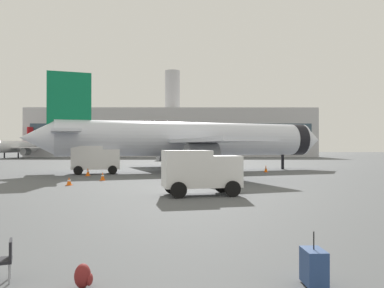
{
  "coord_description": "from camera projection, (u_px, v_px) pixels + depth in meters",
  "views": [
    {
      "loc": [
        -0.07,
        -2.8,
        2.81
      ],
      "look_at": [
        0.1,
        25.34,
        3.0
      ],
      "focal_mm": 36.84,
      "sensor_mm": 36.0,
      "label": 1
    }
  ],
  "objects": [
    {
      "name": "rolling_suitcase",
      "position": [
        314.0,
        267.0,
        7.91
      ],
      "size": [
        0.42,
        0.65,
        1.1
      ],
      "color": "navy",
      "rests_on": "ground"
    },
    {
      "name": "cargo_van",
      "position": [
        200.0,
        170.0,
        22.68
      ],
      "size": [
        4.72,
        3.11,
        2.6
      ],
      "color": "white",
      "rests_on": "ground"
    },
    {
      "name": "service_truck",
      "position": [
        95.0,
        158.0,
        40.54
      ],
      "size": [
        5.17,
        3.42,
        2.9
      ],
      "color": "white",
      "rests_on": "ground"
    },
    {
      "name": "traveller_backpack",
      "position": [
        83.0,
        276.0,
        7.82
      ],
      "size": [
        0.36,
        0.4,
        0.48
      ],
      "color": "maroon",
      "rests_on": "ground"
    },
    {
      "name": "terminal_building",
      "position": [
        173.0,
        133.0,
        116.9
      ],
      "size": [
        79.85,
        22.18,
        25.4
      ],
      "color": "#B2B2B7",
      "rests_on": "ground"
    },
    {
      "name": "airplane_at_gate",
      "position": [
        191.0,
        139.0,
        44.96
      ],
      "size": [
        34.71,
        31.75,
        10.5
      ],
      "color": "silver",
      "rests_on": "ground"
    },
    {
      "name": "safety_cone_near",
      "position": [
        103.0,
        176.0,
        32.74
      ],
      "size": [
        0.44,
        0.44,
        0.71
      ],
      "color": "#F2590C",
      "rests_on": "ground"
    },
    {
      "name": "safety_cone_mid",
      "position": [
        266.0,
        169.0,
        43.29
      ],
      "size": [
        0.44,
        0.44,
        0.78
      ],
      "color": "#F2590C",
      "rests_on": "ground"
    },
    {
      "name": "safety_cone_far",
      "position": [
        69.0,
        181.0,
        28.61
      ],
      "size": [
        0.44,
        0.44,
        0.6
      ],
      "color": "#F2590C",
      "rests_on": "ground"
    },
    {
      "name": "gate_chair",
      "position": [
        3.0,
        258.0,
        8.17
      ],
      "size": [
        0.63,
        0.63,
        0.86
      ],
      "color": "black",
      "rests_on": "ground"
    },
    {
      "name": "safety_cone_outer",
      "position": [
        88.0,
        172.0,
        37.74
      ],
      "size": [
        0.44,
        0.44,
        0.76
      ],
      "color": "#F2590C",
      "rests_on": "ground"
    },
    {
      "name": "airplane_taxiing",
      "position": [
        8.0,
        147.0,
        94.59
      ],
      "size": [
        24.68,
        27.25,
        8.01
      ],
      "color": "white",
      "rests_on": "ground"
    }
  ]
}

